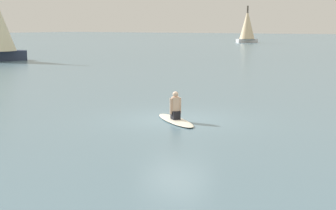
# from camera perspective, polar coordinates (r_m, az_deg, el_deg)

# --- Properties ---
(ground_plane) EXTENTS (400.00, 400.00, 0.00)m
(ground_plane) POSITION_cam_1_polar(r_m,az_deg,el_deg) (18.19, 0.88, -1.71)
(ground_plane) COLOR slate
(surfboard) EXTENTS (2.71, 2.21, 0.09)m
(surfboard) POSITION_cam_1_polar(r_m,az_deg,el_deg) (17.83, 0.87, -1.79)
(surfboard) COLOR silver
(surfboard) RESTS_ON ground
(person_paddler) EXTENTS (0.43, 0.42, 1.02)m
(person_paddler) POSITION_cam_1_polar(r_m,az_deg,el_deg) (17.74, 0.88, -0.19)
(person_paddler) COLOR black
(person_paddler) RESTS_ON surfboard
(sailboat_far_left) EXTENTS (4.33, 4.33, 7.51)m
(sailboat_far_left) POSITION_cam_1_polar(r_m,az_deg,el_deg) (103.11, 9.21, 9.11)
(sailboat_far_left) COLOR silver
(sailboat_far_left) RESTS_ON ground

